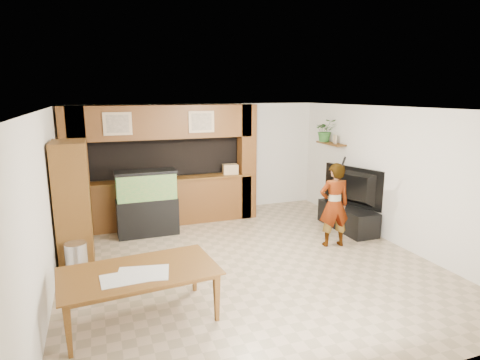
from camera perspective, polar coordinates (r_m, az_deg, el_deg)
name	(u,v)px	position (r m, az deg, el deg)	size (l,w,h in m)	color
floor	(245,262)	(7.04, 0.78, -11.52)	(6.50, 6.50, 0.00)	tan
ceiling	(246,109)	(6.45, 0.85, 10.13)	(6.50, 6.50, 0.00)	white
wall_back	(198,159)	(9.68, -6.02, 3.01)	(6.00, 6.00, 0.00)	silver
wall_left	(46,205)	(6.26, -25.85, -3.21)	(6.50, 6.50, 0.00)	silver
wall_right	(393,176)	(8.16, 20.92, 0.56)	(6.50, 6.50, 0.00)	silver
partition	(162,165)	(8.90, -11.00, 2.13)	(4.20, 0.99, 2.60)	brown
wall_clock	(51,153)	(7.12, -25.26, 3.51)	(0.05, 0.25, 0.25)	black
wall_shelf	(331,144)	(9.56, 12.80, 5.08)	(0.25, 0.90, 0.04)	brown
pantry_cabinet	(73,205)	(7.08, -22.63, -3.35)	(0.52, 0.86, 2.10)	brown
trash_can	(77,262)	(6.77, -22.19, -10.72)	(0.33, 0.33, 0.60)	#B2B2B7
aquarium	(147,204)	(8.32, -13.07, -3.31)	(1.21, 0.45, 1.34)	black
tv_stand	(347,217)	(8.87, 15.02, -5.17)	(0.55, 1.50, 0.50)	black
television	(349,187)	(8.70, 15.26, -0.99)	(1.44, 0.19, 0.83)	black
photo_frame	(335,139)	(9.42, 13.33, 5.68)	(0.03, 0.15, 0.20)	tan
potted_plant	(325,130)	(9.69, 12.04, 6.91)	(0.48, 0.41, 0.53)	#2A5D25
person	(334,205)	(7.70, 13.24, -3.47)	(0.58, 0.38, 1.60)	#A27E59
microphone	(344,161)	(7.41, 14.55, 2.62)	(0.04, 0.04, 0.17)	black
dining_table	(141,296)	(5.39, -13.88, -15.77)	(1.92, 1.07, 0.67)	brown
newspaper_a	(124,278)	(5.10, -16.18, -13.30)	(0.54, 0.39, 0.01)	silver
newspaper_b	(143,274)	(5.17, -13.63, -12.80)	(0.61, 0.45, 0.01)	silver
counter_box	(230,169)	(9.10, -1.40, 1.54)	(0.34, 0.22, 0.22)	tan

